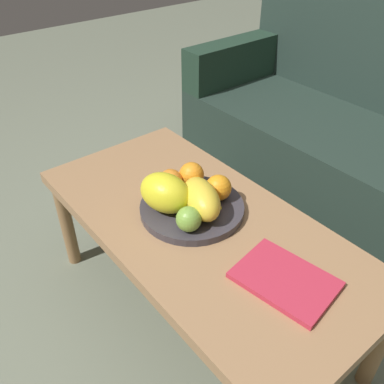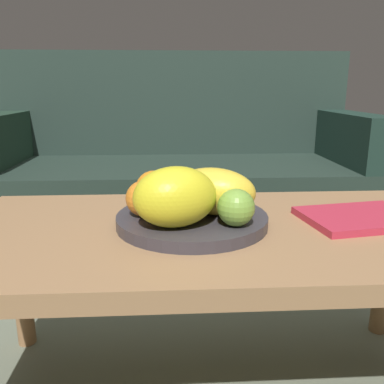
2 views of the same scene
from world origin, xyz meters
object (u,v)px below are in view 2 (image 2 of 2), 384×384
(orange_right, at_px, (201,186))
(banana_bunch, at_px, (195,199))
(fruit_bowl, at_px, (192,219))
(orange_left, at_px, (154,189))
(couch, at_px, (178,180))
(magazine, at_px, (360,218))
(orange_front, at_px, (144,198))
(apple_front, at_px, (236,207))
(melon_smaller_beside, at_px, (175,197))
(coffee_table, at_px, (218,247))
(melon_large_front, at_px, (213,191))

(orange_right, bearing_deg, banana_bunch, -107.65)
(fruit_bowl, bearing_deg, orange_left, 141.98)
(couch, height_order, fruit_bowl, couch)
(orange_right, relative_size, magazine, 0.34)
(orange_front, xyz_separation_m, apple_front, (0.19, -0.07, -0.00))
(banana_bunch, bearing_deg, melon_smaller_beside, -113.65)
(melon_smaller_beside, bearing_deg, fruit_bowl, 63.36)
(coffee_table, relative_size, melon_smaller_beside, 6.80)
(orange_left, height_order, magazine, orange_left)
(melon_large_front, distance_m, banana_bunch, 0.05)
(apple_front, bearing_deg, melon_large_front, 115.63)
(magazine, bearing_deg, couch, 101.67)
(fruit_bowl, distance_m, melon_large_front, 0.08)
(orange_left, bearing_deg, melon_large_front, -27.18)
(coffee_table, relative_size, magazine, 4.58)
(orange_front, height_order, banana_bunch, orange_front)
(couch, height_order, melon_smaller_beside, couch)
(couch, xyz_separation_m, melon_large_front, (0.06, -1.03, 0.21))
(orange_front, bearing_deg, melon_large_front, 2.05)
(couch, xyz_separation_m, apple_front, (0.09, -1.10, 0.20))
(melon_large_front, height_order, banana_bunch, melon_large_front)
(orange_front, distance_m, banana_bunch, 0.12)
(orange_front, relative_size, magazine, 0.31)
(fruit_bowl, distance_m, melon_smaller_beside, 0.11)
(coffee_table, xyz_separation_m, couch, (-0.07, 1.04, -0.08))
(orange_front, xyz_separation_m, orange_right, (0.13, 0.09, 0.00))
(fruit_bowl, distance_m, apple_front, 0.13)
(fruit_bowl, bearing_deg, coffee_table, -11.22)
(couch, height_order, orange_front, couch)
(fruit_bowl, distance_m, banana_bunch, 0.05)
(apple_front, relative_size, magazine, 0.30)
(melon_smaller_beside, bearing_deg, coffee_table, 33.77)
(coffee_table, xyz_separation_m, melon_large_front, (-0.01, 0.01, 0.13))
(orange_left, distance_m, apple_front, 0.22)
(couch, distance_m, orange_left, 0.98)
(orange_front, bearing_deg, magazine, 1.22)
(magazine, bearing_deg, fruit_bowl, 171.36)
(fruit_bowl, relative_size, orange_front, 4.26)
(melon_large_front, bearing_deg, melon_smaller_beside, -138.24)
(melon_large_front, bearing_deg, magazine, 0.85)
(couch, xyz_separation_m, orange_front, (-0.09, -1.03, 0.20))
(couch, height_order, banana_bunch, couch)
(fruit_bowl, xyz_separation_m, orange_right, (0.03, 0.09, 0.05))
(melon_large_front, bearing_deg, couch, 93.11)
(melon_smaller_beside, distance_m, orange_left, 0.15)
(banana_bunch, xyz_separation_m, magazine, (0.37, -0.03, -0.04))
(fruit_bowl, height_order, apple_front, apple_front)
(orange_front, bearing_deg, orange_right, 35.27)
(fruit_bowl, bearing_deg, melon_large_front, -0.65)
(orange_right, bearing_deg, orange_left, -170.11)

